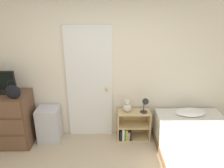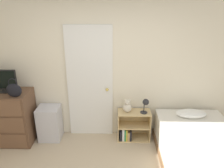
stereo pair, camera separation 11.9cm
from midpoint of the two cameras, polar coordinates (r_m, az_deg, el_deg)
wall_back at (r=3.89m, az=-3.49°, el=3.48°), size 10.00×0.06×2.55m
door_closed at (r=3.94m, az=-6.75°, el=-0.05°), size 0.82×0.09×2.08m
dresser at (r=4.34m, az=-26.43°, el=-8.23°), size 0.84×0.54×0.97m
handbag at (r=3.83m, az=-25.28°, el=-1.78°), size 0.25×0.10×0.32m
storage_bin at (r=4.25m, az=-16.87°, el=-10.01°), size 0.40×0.35×0.64m
bookshelf at (r=4.17m, az=4.08°, el=-11.18°), size 0.60×0.30×0.56m
teddy_bear at (r=3.94m, az=3.08°, el=-5.82°), size 0.16×0.16×0.25m
desk_lamp at (r=3.89m, az=7.83°, el=-4.89°), size 0.14×0.14×0.28m
bed at (r=3.71m, az=21.87°, el=-16.53°), size 1.18×1.97×0.67m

